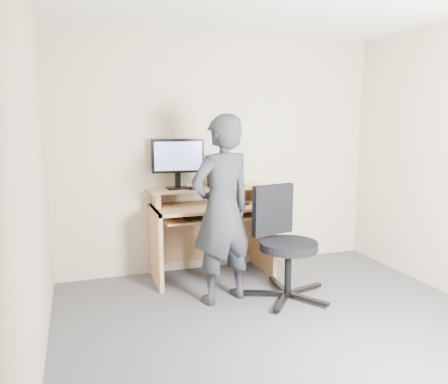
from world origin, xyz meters
TOP-DOWN VIEW (x-y plane):
  - ground at (0.00, 0.00)m, footprint 3.50×3.50m
  - back_wall at (0.00, 1.75)m, footprint 3.50×0.02m
  - desk at (-0.20, 1.53)m, footprint 1.20×0.60m
  - monitor at (-0.50, 1.62)m, footprint 0.54×0.15m
  - external_drive at (-0.14, 1.62)m, footprint 0.07×0.13m
  - travel_mug at (-0.02, 1.62)m, footprint 0.10×0.10m
  - smartphone at (-0.01, 1.59)m, footprint 0.09×0.14m
  - charger at (-0.40, 1.50)m, footprint 0.05×0.05m
  - headphones at (-0.32, 1.69)m, footprint 0.19×0.18m
  - keyboard at (-0.28, 1.36)m, footprint 0.46×0.19m
  - mouse at (0.14, 1.35)m, footprint 0.10×0.06m
  - office_chair at (0.27, 0.76)m, footprint 0.79×0.77m
  - person at (-0.30, 0.83)m, footprint 0.69×0.55m

SIDE VIEW (x-z plane):
  - ground at x=0.00m, z-range 0.00..0.00m
  - office_chair at x=0.27m, z-range 0.05..1.04m
  - desk at x=-0.20m, z-range 0.09..1.00m
  - keyboard at x=-0.28m, z-range 0.65..0.68m
  - mouse at x=0.14m, z-range 0.75..0.79m
  - person at x=-0.30m, z-range 0.00..1.66m
  - smartphone at x=-0.01m, z-range 0.91..0.92m
  - headphones at x=-0.32m, z-range 0.89..0.95m
  - charger at x=-0.40m, z-range 0.91..0.94m
  - travel_mug at x=-0.02m, z-range 0.91..1.10m
  - external_drive at x=-0.14m, z-range 0.91..1.11m
  - monitor at x=-0.50m, z-range 0.96..1.47m
  - back_wall at x=0.00m, z-range 0.00..2.50m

